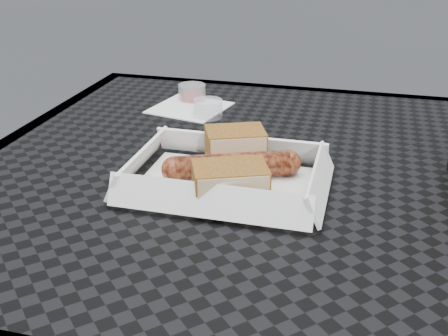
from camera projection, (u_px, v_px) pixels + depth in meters
name	position (u px, v px, depth m)	size (l,w,h in m)	color
patio_table	(255.00, 215.00, 0.80)	(0.80, 0.80, 0.74)	black
food_tray	(226.00, 185.00, 0.71)	(0.22, 0.15, 0.00)	white
bratwurst	(232.00, 166.00, 0.72)	(0.17, 0.09, 0.03)	brown
bread_near	(235.00, 147.00, 0.76)	(0.08, 0.06, 0.05)	brown
bread_far	(230.00, 183.00, 0.66)	(0.09, 0.06, 0.04)	brown
veg_garnish	(268.00, 208.00, 0.65)	(0.03, 0.03, 0.00)	#F1510A
napkin	(190.00, 108.00, 0.99)	(0.12, 0.12, 0.00)	white
condiment_cup_sauce	(192.00, 93.00, 1.03)	(0.05, 0.05, 0.03)	maroon
condiment_cup_empty	(208.00, 109.00, 0.95)	(0.05, 0.05, 0.03)	silver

